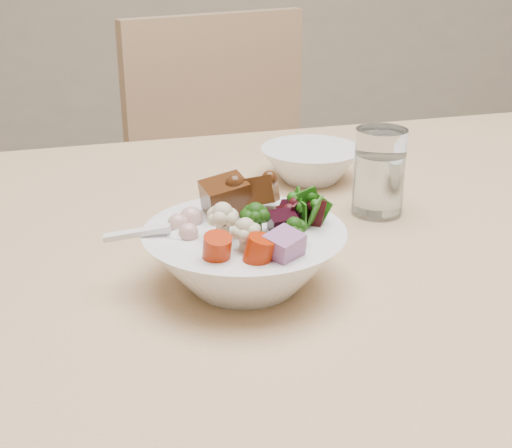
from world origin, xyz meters
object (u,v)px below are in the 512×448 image
(food_bowl, at_px, (246,253))
(water_glass, at_px, (379,176))
(side_bowl, at_px, (311,164))
(chair_far, at_px, (244,212))

(food_bowl, distance_m, water_glass, 0.24)
(side_bowl, bearing_deg, chair_far, 92.68)
(food_bowl, xyz_separation_m, water_glass, (0.18, 0.16, 0.01))
(chair_far, bearing_deg, side_bowl, -110.34)
(chair_far, relative_size, water_glass, 9.01)
(chair_far, bearing_deg, food_bowl, -119.88)
(food_bowl, bearing_deg, water_glass, 41.84)
(food_bowl, relative_size, water_glass, 1.86)
(food_bowl, xyz_separation_m, side_bowl, (0.13, 0.29, -0.01))
(chair_far, height_order, food_bowl, chair_far)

